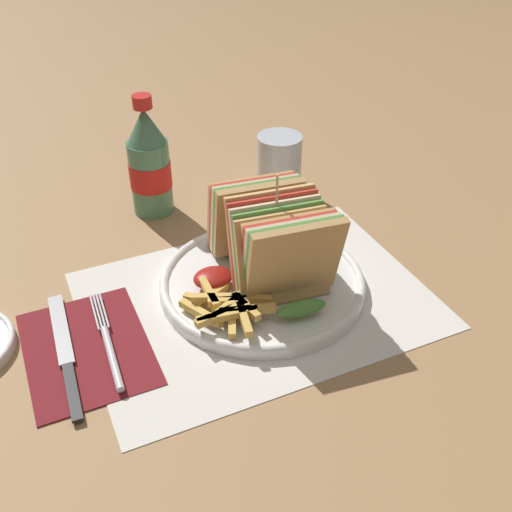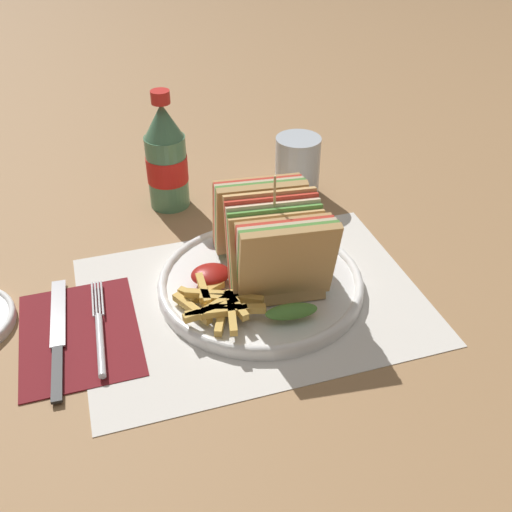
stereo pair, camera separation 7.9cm
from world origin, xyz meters
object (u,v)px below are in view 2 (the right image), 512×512
at_px(knife, 58,336).
at_px(coke_bottle_near, 166,159).
at_px(glass_near, 297,170).
at_px(club_sandwich, 272,241).
at_px(fork, 100,334).
at_px(plate_main, 260,282).

height_order(knife, coke_bottle_near, coke_bottle_near).
xyz_separation_m(coke_bottle_near, glass_near, (0.21, -0.03, -0.04)).
bearing_deg(club_sandwich, fork, -171.51).
xyz_separation_m(plate_main, knife, (-0.26, -0.02, -0.00)).
distance_m(fork, glass_near, 0.44).
relative_size(coke_bottle_near, glass_near, 1.91).
height_order(fork, knife, fork).
relative_size(knife, coke_bottle_near, 1.13).
xyz_separation_m(plate_main, coke_bottle_near, (-0.07, 0.26, 0.07)).
bearing_deg(club_sandwich, plate_main, 173.36).
relative_size(plate_main, coke_bottle_near, 1.43).
bearing_deg(plate_main, fork, -170.51).
height_order(club_sandwich, coke_bottle_near, coke_bottle_near).
bearing_deg(coke_bottle_near, fork, -115.80).
distance_m(plate_main, club_sandwich, 0.07).
xyz_separation_m(knife, glass_near, (0.40, 0.25, 0.04)).
bearing_deg(coke_bottle_near, plate_main, -73.95).
relative_size(club_sandwich, glass_near, 2.08).
distance_m(club_sandwich, glass_near, 0.26).
bearing_deg(glass_near, plate_main, -120.92).
distance_m(club_sandwich, coke_bottle_near, 0.27).
height_order(plate_main, knife, plate_main).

